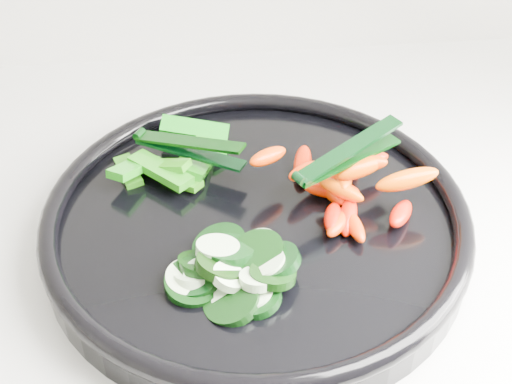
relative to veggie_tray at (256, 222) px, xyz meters
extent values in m
cube|color=silver|center=(0.11, 0.04, -0.04)|extent=(2.02, 0.62, 0.03)
cylinder|color=black|center=(0.00, 0.00, -0.01)|extent=(0.42, 0.42, 0.02)
torus|color=black|center=(0.00, 0.00, 0.01)|extent=(0.43, 0.43, 0.02)
cylinder|color=black|center=(-0.03, -0.10, 0.01)|extent=(0.06, 0.06, 0.03)
cylinder|color=#B6CFA6|center=(-0.03, -0.09, 0.01)|extent=(0.05, 0.05, 0.02)
cylinder|color=black|center=(-0.05, -0.06, 0.01)|extent=(0.06, 0.06, 0.03)
cylinder|color=#E5FCC9|center=(-0.06, -0.07, 0.01)|extent=(0.03, 0.03, 0.02)
cylinder|color=black|center=(-0.04, -0.07, 0.01)|extent=(0.04, 0.04, 0.02)
cylinder|color=#D1F3C2|center=(-0.05, -0.07, 0.01)|extent=(0.04, 0.04, 0.02)
cylinder|color=black|center=(-0.01, -0.09, 0.01)|extent=(0.06, 0.06, 0.02)
cylinder|color=#CEEDBD|center=(-0.01, -0.09, 0.01)|extent=(0.05, 0.05, 0.02)
cylinder|color=black|center=(-0.03, -0.04, 0.01)|extent=(0.07, 0.07, 0.03)
cylinder|color=beige|center=(-0.03, -0.04, 0.01)|extent=(0.04, 0.04, 0.02)
cylinder|color=black|center=(-0.06, -0.07, 0.01)|extent=(0.05, 0.05, 0.01)
cylinder|color=beige|center=(-0.06, -0.06, 0.01)|extent=(0.05, 0.04, 0.01)
cylinder|color=black|center=(-0.06, -0.07, 0.01)|extent=(0.06, 0.06, 0.02)
cylinder|color=beige|center=(-0.06, -0.07, 0.01)|extent=(0.05, 0.05, 0.02)
cylinder|color=black|center=(-0.05, -0.07, 0.01)|extent=(0.05, 0.05, 0.03)
cylinder|color=#D6FAC8|center=(-0.05, -0.07, 0.01)|extent=(0.03, 0.03, 0.02)
cylinder|color=black|center=(0.01, -0.07, 0.02)|extent=(0.06, 0.06, 0.03)
cylinder|color=beige|center=(0.00, -0.07, 0.02)|extent=(0.05, 0.05, 0.02)
cylinder|color=black|center=(-0.03, -0.05, 0.02)|extent=(0.06, 0.06, 0.02)
cylinder|color=beige|center=(-0.04, -0.05, 0.02)|extent=(0.05, 0.05, 0.02)
cylinder|color=black|center=(-0.04, -0.07, 0.02)|extent=(0.05, 0.05, 0.03)
cylinder|color=#CEEFBF|center=(-0.03, -0.08, 0.02)|extent=(0.04, 0.04, 0.02)
cylinder|color=black|center=(-0.01, -0.06, 0.02)|extent=(0.06, 0.06, 0.02)
cylinder|color=beige|center=(0.00, -0.05, 0.02)|extent=(0.04, 0.04, 0.02)
cylinder|color=black|center=(0.00, -0.08, 0.02)|extent=(0.05, 0.05, 0.02)
cylinder|color=beige|center=(-0.01, -0.09, 0.02)|extent=(0.03, 0.03, 0.01)
ellipsoid|color=#FF2300|center=(0.08, -0.02, 0.01)|extent=(0.03, 0.05, 0.02)
ellipsoid|color=#EF3300|center=(0.07, -0.02, 0.01)|extent=(0.04, 0.04, 0.02)
ellipsoid|color=#FF4E00|center=(0.08, -0.03, 0.01)|extent=(0.02, 0.04, 0.01)
ellipsoid|color=red|center=(0.07, 0.02, 0.01)|extent=(0.03, 0.05, 0.03)
ellipsoid|color=#FF1D00|center=(0.12, -0.02, 0.01)|extent=(0.04, 0.05, 0.03)
ellipsoid|color=#E03D00|center=(0.07, 0.04, 0.01)|extent=(0.02, 0.04, 0.02)
ellipsoid|color=#EF1800|center=(0.06, -0.02, 0.01)|extent=(0.03, 0.05, 0.02)
ellipsoid|color=#FF3E00|center=(0.07, 0.02, 0.01)|extent=(0.06, 0.02, 0.03)
ellipsoid|color=red|center=(0.05, 0.06, 0.01)|extent=(0.03, 0.05, 0.02)
ellipsoid|color=#F32D00|center=(0.09, 0.06, 0.03)|extent=(0.04, 0.05, 0.03)
ellipsoid|color=#DC5500|center=(0.08, 0.02, 0.03)|extent=(0.03, 0.05, 0.03)
ellipsoid|color=#FF6600|center=(0.07, 0.00, 0.03)|extent=(0.04, 0.04, 0.02)
ellipsoid|color=#FF4F00|center=(0.05, 0.03, 0.03)|extent=(0.05, 0.04, 0.03)
ellipsoid|color=#FF2600|center=(0.11, 0.04, 0.03)|extent=(0.04, 0.03, 0.02)
ellipsoid|color=#F35800|center=(0.10, 0.02, 0.04)|extent=(0.05, 0.03, 0.02)
ellipsoid|color=#E95C00|center=(0.02, 0.04, 0.04)|extent=(0.04, 0.04, 0.02)
ellipsoid|color=#EE5C00|center=(0.09, 0.01, 0.04)|extent=(0.05, 0.03, 0.02)
ellipsoid|color=#FF5600|center=(0.13, -0.01, 0.04)|extent=(0.06, 0.03, 0.03)
cube|color=#126A0A|center=(-0.04, 0.08, 0.01)|extent=(0.04, 0.07, 0.03)
cube|color=#0D6109|center=(-0.04, 0.10, 0.01)|extent=(0.04, 0.05, 0.02)
cube|color=#226209|center=(-0.06, 0.05, 0.01)|extent=(0.04, 0.04, 0.01)
cube|color=#09660C|center=(-0.05, 0.09, 0.01)|extent=(0.06, 0.07, 0.03)
cube|color=#106109|center=(-0.11, 0.07, 0.01)|extent=(0.03, 0.05, 0.01)
cube|color=#13750B|center=(-0.08, 0.07, 0.02)|extent=(0.05, 0.04, 0.02)
cube|color=#0B750E|center=(-0.11, 0.07, 0.02)|extent=(0.05, 0.05, 0.02)
cube|color=#166209|center=(-0.08, 0.06, 0.02)|extent=(0.06, 0.06, 0.01)
cube|color=#0A700E|center=(-0.05, 0.12, 0.02)|extent=(0.07, 0.03, 0.02)
cylinder|color=black|center=(0.04, -0.01, 0.05)|extent=(0.01, 0.01, 0.01)
cube|color=black|center=(0.08, 0.02, 0.05)|extent=(0.10, 0.07, 0.00)
cube|color=black|center=(0.08, 0.02, 0.06)|extent=(0.10, 0.07, 0.02)
cylinder|color=black|center=(-0.10, 0.11, 0.03)|extent=(0.01, 0.01, 0.01)
cube|color=black|center=(-0.05, 0.08, 0.02)|extent=(0.10, 0.07, 0.00)
cube|color=black|center=(-0.05, 0.08, 0.04)|extent=(0.10, 0.07, 0.02)
camera|label=1|loc=(-0.05, -0.46, 0.42)|focal=50.00mm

